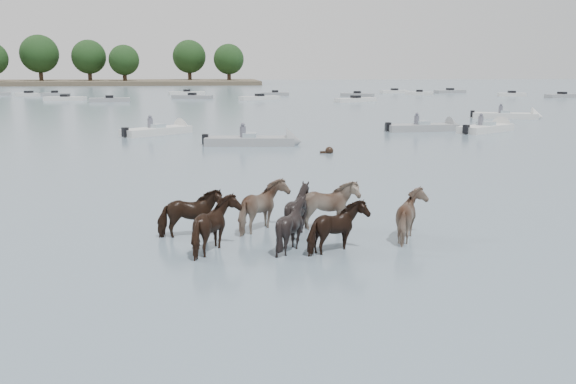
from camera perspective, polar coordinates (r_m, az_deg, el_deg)
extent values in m
plane|color=slate|center=(16.49, 2.63, -4.44)|extent=(400.00, 400.00, 0.00)
imported|color=black|center=(16.81, -9.05, -2.17)|extent=(1.84, 1.08, 1.46)
imported|color=gray|center=(17.23, -2.14, -1.55)|extent=(1.63, 1.79, 1.54)
imported|color=black|center=(16.97, 0.93, -1.83)|extent=(1.71, 1.62, 1.50)
imported|color=gray|center=(17.42, 3.53, -1.42)|extent=(1.89, 0.99, 1.54)
imported|color=black|center=(15.37, -6.52, -3.33)|extent=(1.30, 1.51, 1.50)
imported|color=black|center=(15.48, 0.40, -3.24)|extent=(1.59, 1.49, 1.45)
imported|color=black|center=(15.31, 4.56, -3.51)|extent=(1.82, 1.54, 1.41)
imported|color=gray|center=(16.71, 11.60, -2.35)|extent=(1.26, 1.47, 1.46)
sphere|color=black|center=(32.98, 3.84, 3.83)|extent=(0.44, 0.44, 0.44)
cube|color=black|center=(32.95, 3.41, 3.65)|extent=(0.50, 0.22, 0.18)
cube|color=silver|center=(42.93, -12.07, 5.50)|extent=(4.78, 4.34, 0.55)
cone|color=silver|center=(44.35, -9.47, 5.78)|extent=(1.71, 1.81, 1.60)
cube|color=#99ADB7|center=(42.89, -12.09, 5.96)|extent=(1.33, 1.37, 0.35)
cube|color=black|center=(41.58, -14.85, 5.39)|extent=(0.49, 0.49, 0.60)
cylinder|color=#595966|center=(42.91, -12.64, 6.21)|extent=(0.36, 0.36, 0.70)
sphere|color=#595966|center=(42.87, -12.66, 6.81)|extent=(0.24, 0.24, 0.24)
cube|color=gray|center=(36.36, -3.56, 4.68)|extent=(5.36, 2.17, 0.55)
cone|color=gray|center=(36.33, 0.57, 4.69)|extent=(1.07, 1.69, 1.60)
cube|color=#99ADB7|center=(36.32, -3.57, 5.23)|extent=(0.92, 1.20, 0.35)
cube|color=black|center=(36.56, -7.67, 4.87)|extent=(0.39, 0.39, 0.60)
cylinder|color=#595966|center=(36.27, -4.21, 5.53)|extent=(0.36, 0.36, 0.70)
sphere|color=#595966|center=(36.23, -4.22, 6.24)|extent=(0.24, 0.24, 0.24)
cube|color=gray|center=(45.43, 12.29, 5.81)|extent=(5.22, 1.98, 0.55)
cone|color=gray|center=(46.52, 15.19, 5.80)|extent=(1.02, 1.66, 1.60)
cube|color=#99ADB7|center=(45.40, 12.30, 6.25)|extent=(0.88, 1.18, 0.35)
cube|color=black|center=(44.45, 9.26, 6.00)|extent=(0.38, 0.38, 0.60)
cylinder|color=#595966|center=(45.25, 11.83, 6.51)|extent=(0.36, 0.36, 0.70)
sphere|color=#595966|center=(45.21, 11.86, 7.08)|extent=(0.24, 0.24, 0.24)
cube|color=silver|center=(45.87, 17.84, 5.58)|extent=(4.98, 4.08, 0.55)
cone|color=silver|center=(47.99, 19.37, 5.72)|extent=(1.64, 1.83, 1.60)
cube|color=#99ADB7|center=(45.84, 17.87, 6.01)|extent=(1.29, 1.38, 0.35)
cube|color=black|center=(43.77, 16.17, 5.61)|extent=(0.49, 0.49, 0.60)
cylinder|color=#595966|center=(45.65, 17.42, 6.27)|extent=(0.36, 0.36, 0.70)
sphere|color=#595966|center=(45.62, 17.46, 6.83)|extent=(0.24, 0.24, 0.24)
cube|color=silver|center=(58.56, 19.41, 6.66)|extent=(5.74, 3.38, 0.55)
cone|color=silver|center=(58.95, 22.09, 6.50)|extent=(1.39, 1.81, 1.60)
cube|color=#99ADB7|center=(58.54, 19.43, 7.00)|extent=(1.13, 1.32, 0.35)
cube|color=black|center=(58.30, 16.71, 6.95)|extent=(0.45, 0.45, 0.60)
cylinder|color=#595966|center=(58.35, 19.09, 7.21)|extent=(0.36, 0.36, 0.70)
sphere|color=#595966|center=(58.32, 19.12, 7.65)|extent=(0.24, 0.24, 0.24)
cube|color=silver|center=(104.19, -22.87, 8.29)|extent=(4.36, 2.82, 0.60)
cube|color=black|center=(104.17, -22.89, 8.50)|extent=(1.28, 1.28, 0.50)
cube|color=gray|center=(103.60, -20.78, 8.43)|extent=(4.87, 2.34, 0.60)
cube|color=black|center=(103.58, -20.80, 8.64)|extent=(1.17, 1.17, 0.50)
cube|color=silver|center=(89.48, -19.94, 8.11)|extent=(5.63, 2.31, 0.60)
cube|color=black|center=(89.47, -19.95, 8.35)|extent=(1.14, 1.14, 0.50)
cube|color=gray|center=(84.25, -16.19, 8.17)|extent=(5.24, 2.17, 0.60)
cube|color=black|center=(84.24, -16.21, 8.43)|extent=(1.13, 1.13, 0.50)
cube|color=silver|center=(103.19, -9.36, 9.01)|extent=(5.94, 2.67, 0.60)
cube|color=black|center=(103.18, -9.36, 9.22)|extent=(1.19, 1.19, 0.50)
cube|color=gray|center=(90.08, -8.86, 8.67)|extent=(5.97, 3.48, 0.60)
cube|color=black|center=(90.06, -8.86, 8.92)|extent=(1.29, 1.29, 0.50)
cube|color=silver|center=(86.02, -2.65, 8.67)|extent=(5.89, 3.78, 0.60)
cube|color=black|center=(86.00, -2.65, 8.92)|extent=(1.33, 1.33, 0.50)
cube|color=gray|center=(98.56, -1.21, 9.04)|extent=(4.41, 1.81, 0.60)
cube|color=black|center=(98.55, -1.21, 9.26)|extent=(1.07, 1.07, 0.50)
cube|color=silver|center=(81.33, 6.27, 8.45)|extent=(5.98, 3.73, 0.60)
cube|color=black|center=(81.31, 6.28, 8.71)|extent=(1.32, 1.32, 0.50)
cube|color=gray|center=(95.72, 6.44, 8.90)|extent=(5.18, 3.48, 0.60)
cube|color=black|center=(95.71, 6.44, 9.13)|extent=(1.33, 1.33, 0.50)
cube|color=silver|center=(108.62, 9.83, 9.11)|extent=(5.18, 2.31, 0.60)
cube|color=black|center=(108.60, 9.83, 9.31)|extent=(1.15, 1.15, 0.50)
cube|color=silver|center=(102.56, 12.08, 8.89)|extent=(4.58, 3.16, 0.60)
cube|color=black|center=(102.55, 12.09, 9.11)|extent=(1.32, 1.32, 0.50)
cube|color=gray|center=(111.76, 14.77, 8.97)|extent=(6.12, 3.26, 0.60)
cube|color=black|center=(111.75, 14.78, 9.16)|extent=(1.26, 1.26, 0.50)
cube|color=silver|center=(102.30, 20.00, 8.45)|extent=(4.27, 2.20, 0.60)
cube|color=black|center=(102.29, 20.02, 8.66)|extent=(1.16, 1.16, 0.50)
cube|color=gray|center=(100.91, 24.03, 8.12)|extent=(5.99, 3.38, 0.60)
cube|color=black|center=(100.89, 24.05, 8.33)|extent=(1.28, 1.28, 0.50)
cylinder|color=#382619|center=(169.26, -21.90, 9.92)|extent=(1.00, 1.00, 4.22)
sphere|color=black|center=(169.27, -22.04, 11.78)|extent=(9.39, 9.39, 9.39)
cylinder|color=#382619|center=(166.55, -17.86, 10.11)|extent=(1.00, 1.00, 3.82)
sphere|color=black|center=(166.55, -17.97, 11.82)|extent=(8.50, 8.50, 8.50)
cylinder|color=#382619|center=(161.92, -14.87, 10.17)|extent=(1.00, 1.00, 3.38)
sphere|color=black|center=(161.90, -14.95, 11.73)|extent=(7.50, 7.50, 7.50)
cylinder|color=#382619|center=(170.32, -9.08, 10.55)|extent=(1.00, 1.00, 3.95)
sphere|color=black|center=(170.32, -9.14, 12.29)|extent=(8.77, 8.77, 8.77)
cylinder|color=#382619|center=(165.40, -5.48, 10.55)|extent=(1.00, 1.00, 3.55)
sphere|color=black|center=(165.39, -5.51, 12.15)|extent=(7.88, 7.88, 7.88)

